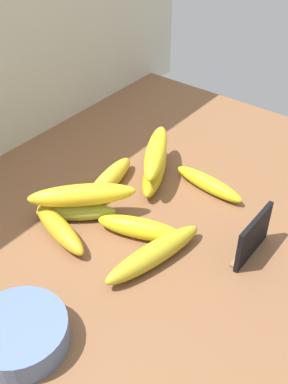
{
  "coord_description": "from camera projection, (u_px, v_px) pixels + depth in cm",
  "views": [
    {
      "loc": [
        -52.03,
        -41.94,
        62.37
      ],
      "look_at": [
        2.25,
        -0.01,
        8.0
      ],
      "focal_mm": 43.38,
      "sensor_mm": 36.0,
      "label": 1
    }
  ],
  "objects": [
    {
      "name": "banana_5",
      "position": [
        108.0,
        181.0,
        0.95
      ],
      "size": [
        17.83,
        7.17,
        3.93
      ],
      "primitive_type": "ellipsoid",
      "rotation": [
        0.0,
        0.0,
        0.19
      ],
      "color": "gold",
      "rests_on": "counter_top"
    },
    {
      "name": "banana_4",
      "position": [
        208.0,
        184.0,
        0.95
      ],
      "size": [
        5.0,
        16.61,
        3.25
      ],
      "primitive_type": "ellipsoid",
      "rotation": [
        0.0,
        0.0,
        1.46
      ],
      "color": "yellow",
      "rests_on": "counter_top"
    },
    {
      "name": "banana_7",
      "position": [
        82.0,
        195.0,
        0.86
      ],
      "size": [
        17.19,
        17.23,
        4.19
      ],
      "primitive_type": "ellipsoid",
      "rotation": [
        0.0,
        0.0,
        2.35
      ],
      "color": "yellow",
      "rests_on": "banana_6"
    },
    {
      "name": "banana_2",
      "position": [
        155.0,
        170.0,
        0.98
      ],
      "size": [
        18.58,
        12.15,
        4.17
      ],
      "primitive_type": "ellipsoid",
      "rotation": [
        0.0,
        0.0,
        0.47
      ],
      "color": "gold",
      "rests_on": "counter_top"
    },
    {
      "name": "banana_3",
      "position": [
        59.0,
        229.0,
        0.84
      ],
      "size": [
        7.82,
        16.63,
        3.74
      ],
      "primitive_type": "ellipsoid",
      "rotation": [
        0.0,
        0.0,
        1.31
      ],
      "color": "gold",
      "rests_on": "counter_top"
    },
    {
      "name": "fruit_bowl",
      "position": [
        20.0,
        334.0,
        0.66
      ],
      "size": [
        14.11,
        14.11,
        4.26
      ],
      "primitive_type": "cylinder",
      "color": "slate",
      "rests_on": "counter_top"
    },
    {
      "name": "banana_1",
      "position": [
        154.0,
        254.0,
        0.79
      ],
      "size": [
        20.9,
        8.42,
        4.03
      ],
      "primitive_type": "ellipsoid",
      "rotation": [
        0.0,
        0.0,
        6.06
      ],
      "color": "gold",
      "rests_on": "counter_top"
    },
    {
      "name": "banana_6",
      "position": [
        76.0,
        212.0,
        0.88
      ],
      "size": [
        12.2,
        13.93,
        3.37
      ],
      "primitive_type": "ellipsoid",
      "rotation": [
        0.0,
        0.0,
        2.25
      ],
      "color": "#9FAD31",
      "rests_on": "counter_top"
    },
    {
      "name": "counter_top",
      "position": [
        137.0,
        224.0,
        0.9
      ],
      "size": [
        110.0,
        76.0,
        3.0
      ],
      "primitive_type": "cube",
      "color": "brown",
      "rests_on": "ground"
    },
    {
      "name": "banana_8",
      "position": [
        156.0,
        152.0,
        0.96
      ],
      "size": [
        19.27,
        13.2,
        4.19
      ],
      "primitive_type": "ellipsoid",
      "rotation": [
        0.0,
        0.0,
        0.51
      ],
      "color": "yellow",
      "rests_on": "banana_2"
    },
    {
      "name": "banana_0",
      "position": [
        140.0,
        228.0,
        0.84
      ],
      "size": [
        9.32,
        16.57,
        3.89
      ],
      "primitive_type": "ellipsoid",
      "rotation": [
        0.0,
        0.0,
        5.07
      ],
      "color": "yellow",
      "rests_on": "counter_top"
    },
    {
      "name": "chalkboard_sign",
      "position": [
        253.0,
        238.0,
        0.79
      ],
      "size": [
        11.0,
        1.8,
        8.4
      ],
      "color": "black",
      "rests_on": "counter_top"
    }
  ]
}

